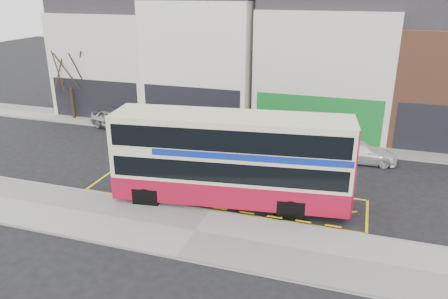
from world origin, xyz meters
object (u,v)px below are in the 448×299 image
(street_tree_left, at_px, (67,60))
(street_tree_right, at_px, (352,85))
(car_grey, at_px, (241,133))
(bus_stop_post, at_px, (123,165))
(car_silver, at_px, (116,119))
(car_white, at_px, (360,152))
(double_decker_bus, at_px, (232,158))

(street_tree_left, relative_size, street_tree_right, 1.23)
(car_grey, relative_size, street_tree_left, 0.62)
(street_tree_left, height_order, street_tree_right, street_tree_left)
(street_tree_left, bearing_deg, bus_stop_post, -45.26)
(bus_stop_post, relative_size, car_grey, 0.65)
(car_silver, height_order, car_white, car_silver)
(street_tree_right, bearing_deg, car_white, -75.78)
(car_silver, distance_m, car_grey, 9.67)
(car_silver, bearing_deg, street_tree_right, -60.71)
(car_grey, bearing_deg, double_decker_bus, -171.40)
(street_tree_right, bearing_deg, bus_stop_post, -128.14)
(double_decker_bus, height_order, street_tree_left, street_tree_left)
(car_grey, bearing_deg, street_tree_right, -70.67)
(bus_stop_post, bearing_deg, street_tree_left, 129.65)
(bus_stop_post, xyz_separation_m, street_tree_right, (9.92, 12.63, 1.97))
(bus_stop_post, relative_size, car_white, 0.66)
(car_grey, height_order, street_tree_left, street_tree_left)
(car_silver, relative_size, car_white, 1.02)
(bus_stop_post, height_order, car_white, bus_stop_post)
(car_grey, height_order, street_tree_right, street_tree_right)
(car_white, bearing_deg, car_silver, 82.37)
(bus_stop_post, distance_m, street_tree_left, 15.73)
(bus_stop_post, xyz_separation_m, street_tree_left, (-10.89, 10.99, 2.84))
(car_grey, xyz_separation_m, street_tree_right, (6.72, 2.92, 3.11))
(double_decker_bus, distance_m, car_grey, 8.79)
(double_decker_bus, distance_m, car_white, 9.62)
(double_decker_bus, bearing_deg, car_silver, 135.84)
(double_decker_bus, height_order, car_white, double_decker_bus)
(bus_stop_post, bearing_deg, street_tree_right, 46.78)
(car_white, relative_size, street_tree_right, 0.75)
(car_silver, bearing_deg, double_decker_bus, -106.81)
(car_grey, distance_m, street_tree_right, 7.96)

